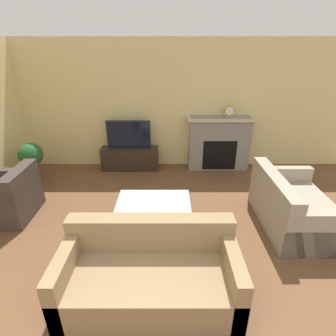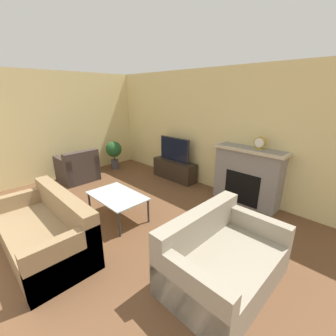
# 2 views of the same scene
# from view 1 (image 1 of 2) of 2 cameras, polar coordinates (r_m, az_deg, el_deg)

# --- Properties ---
(wall_back) EXTENTS (8.71, 0.06, 2.70)m
(wall_back) POSITION_cam_1_polar(r_m,az_deg,el_deg) (5.81, -2.88, 13.30)
(wall_back) COLOR beige
(wall_back) RESTS_ON ground_plane
(fireplace) EXTENTS (1.42, 0.44, 1.17)m
(fireplace) POSITION_cam_1_polar(r_m,az_deg,el_deg) (5.89, 10.96, 5.56)
(fireplace) COLOR gray
(fireplace) RESTS_ON ground_plane
(tv_stand) EXTENTS (1.25, 0.36, 0.50)m
(tv_stand) POSITION_cam_1_polar(r_m,az_deg,el_deg) (5.91, -8.26, 2.08)
(tv_stand) COLOR #2D2319
(tv_stand) RESTS_ON ground_plane
(tv) EXTENTS (0.94, 0.06, 0.61)m
(tv) POSITION_cam_1_polar(r_m,az_deg,el_deg) (5.72, -8.59, 7.21)
(tv) COLOR #232328
(tv) RESTS_ON tv_stand
(couch_sectional) EXTENTS (1.82, 0.88, 0.82)m
(couch_sectional) POSITION_cam_1_polar(r_m,az_deg,el_deg) (3.00, -3.95, -22.26)
(couch_sectional) COLOR #8C704C
(couch_sectional) RESTS_ON ground_plane
(couch_loveseat) EXTENTS (0.99, 1.48, 0.82)m
(couch_loveseat) POSITION_cam_1_polar(r_m,az_deg,el_deg) (4.41, 25.57, -7.90)
(couch_loveseat) COLOR #9E937F
(couch_loveseat) RESTS_ON ground_plane
(armchair_by_window) EXTENTS (0.80, 0.88, 0.82)m
(armchair_by_window) POSITION_cam_1_polar(r_m,az_deg,el_deg) (4.88, -31.33, -5.85)
(armchair_by_window) COLOR #3D332D
(armchair_by_window) RESTS_ON ground_plane
(coffee_table) EXTENTS (1.06, 0.68, 0.46)m
(coffee_table) POSITION_cam_1_polar(r_m,az_deg,el_deg) (3.86, -3.18, -7.76)
(coffee_table) COLOR #333338
(coffee_table) RESTS_ON ground_plane
(potted_plant) EXTENTS (0.46, 0.46, 0.83)m
(potted_plant) POSITION_cam_1_polar(r_m,az_deg,el_deg) (5.79, -27.67, 2.11)
(potted_plant) COLOR #47474C
(potted_plant) RESTS_ON ground_plane
(mantel_clock) EXTENTS (0.21, 0.07, 0.24)m
(mantel_clock) POSITION_cam_1_polar(r_m,az_deg,el_deg) (5.75, 13.17, 11.96)
(mantel_clock) COLOR #B79338
(mantel_clock) RESTS_ON fireplace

